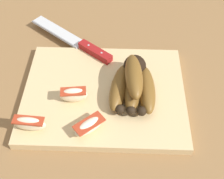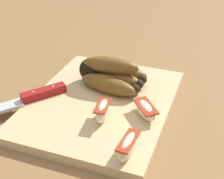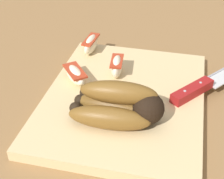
% 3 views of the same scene
% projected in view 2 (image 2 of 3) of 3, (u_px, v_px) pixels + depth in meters
% --- Properties ---
extents(ground_plane, '(6.00, 6.00, 0.00)m').
position_uv_depth(ground_plane, '(96.00, 110.00, 0.72)').
color(ground_plane, olive).
extents(cutting_board, '(0.37, 0.29, 0.02)m').
position_uv_depth(cutting_board, '(101.00, 104.00, 0.72)').
color(cutting_board, '#DBBC84').
rests_on(cutting_board, ground_plane).
extents(banana_bunch, '(0.11, 0.16, 0.07)m').
position_uv_depth(banana_bunch, '(110.00, 75.00, 0.76)').
color(banana_bunch, black).
rests_on(banana_bunch, cutting_board).
extents(chefs_knife, '(0.24, 0.19, 0.02)m').
position_uv_depth(chefs_knife, '(23.00, 100.00, 0.71)').
color(chefs_knife, silver).
rests_on(chefs_knife, cutting_board).
extents(apple_wedge_near, '(0.07, 0.07, 0.03)m').
position_uv_depth(apple_wedge_near, '(145.00, 110.00, 0.66)').
color(apple_wedge_near, '#F4E5C1').
rests_on(apple_wedge_near, cutting_board).
extents(apple_wedge_middle, '(0.07, 0.03, 0.04)m').
position_uv_depth(apple_wedge_middle, '(128.00, 146.00, 0.56)').
color(apple_wedge_middle, '#F4E5C1').
rests_on(apple_wedge_middle, cutting_board).
extents(apple_wedge_far, '(0.06, 0.03, 0.04)m').
position_uv_depth(apple_wedge_far, '(103.00, 111.00, 0.65)').
color(apple_wedge_far, '#F4E5C1').
rests_on(apple_wedge_far, cutting_board).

